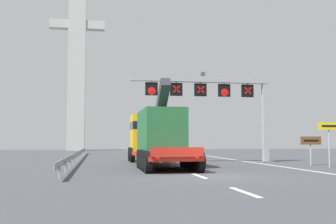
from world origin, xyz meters
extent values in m
plane|color=#424449|center=(0.00, 0.00, 0.00)|extent=(112.00, 112.00, 0.00)
cube|color=silver|center=(-0.53, -6.00, 0.01)|extent=(0.20, 2.60, 0.01)
cube|color=silver|center=(-0.53, -0.01, 0.01)|extent=(0.20, 2.60, 0.01)
cube|color=silver|center=(-0.53, 5.98, 0.01)|extent=(0.20, 2.60, 0.01)
cube|color=silver|center=(-0.53, 11.96, 0.01)|extent=(0.20, 2.60, 0.01)
cube|color=silver|center=(-0.53, 17.95, 0.01)|extent=(0.20, 2.60, 0.01)
cube|color=silver|center=(-0.53, 23.94, 0.01)|extent=(0.20, 2.60, 0.01)
cube|color=silver|center=(-0.53, 29.93, 0.01)|extent=(0.20, 2.60, 0.01)
cube|color=silver|center=(-0.53, 35.92, 0.01)|extent=(0.20, 2.60, 0.01)
cube|color=silver|center=(-0.53, 41.90, 0.01)|extent=(0.20, 2.60, 0.01)
cube|color=silver|center=(-0.53, 47.89, 0.01)|extent=(0.20, 2.60, 0.01)
cube|color=silver|center=(-0.53, 53.88, 0.01)|extent=(0.20, 2.60, 0.01)
cube|color=silver|center=(-0.53, 59.87, 0.01)|extent=(0.20, 2.60, 0.01)
cube|color=silver|center=(-0.53, 65.85, 0.01)|extent=(0.20, 2.60, 0.01)
cube|color=silver|center=(6.20, 12.00, 0.01)|extent=(0.20, 63.00, 0.01)
cube|color=#9EA0A5|center=(7.36, 10.90, 3.23)|extent=(0.40, 0.40, 6.46)
cube|color=slate|center=(7.36, 10.90, 0.04)|extent=(0.90, 0.90, 0.08)
cube|color=#9EA0A5|center=(2.29, 10.90, 6.21)|extent=(10.54, 0.44, 0.44)
cube|color=#4C4C51|center=(2.48, 10.90, 6.61)|extent=(0.28, 0.40, 0.28)
cube|color=black|center=(5.97, 10.90, 5.41)|extent=(0.90, 0.24, 0.95)
cube|color=#9EA0A5|center=(5.97, 10.90, 5.94)|extent=(0.08, 0.08, 0.16)
cube|color=red|center=(5.97, 10.77, 5.41)|extent=(0.56, 0.02, 0.56)
cube|color=red|center=(5.97, 10.77, 5.41)|extent=(0.56, 0.02, 0.56)
cube|color=black|center=(4.13, 10.90, 5.41)|extent=(0.90, 0.24, 0.95)
cube|color=#9EA0A5|center=(4.13, 10.90, 5.94)|extent=(0.08, 0.08, 0.16)
cone|color=red|center=(4.13, 10.77, 5.24)|extent=(0.58, 0.02, 0.58)
cube|color=black|center=(2.29, 10.90, 5.41)|extent=(0.90, 0.24, 0.95)
cube|color=#9EA0A5|center=(2.29, 10.90, 5.94)|extent=(0.08, 0.08, 0.16)
cube|color=red|center=(2.29, 10.77, 5.41)|extent=(0.56, 0.02, 0.56)
cube|color=red|center=(2.29, 10.77, 5.41)|extent=(0.56, 0.02, 0.56)
cube|color=black|center=(0.45, 10.90, 5.41)|extent=(0.90, 0.24, 0.95)
cube|color=#9EA0A5|center=(0.45, 10.90, 5.94)|extent=(0.08, 0.08, 0.16)
cube|color=red|center=(0.45, 10.77, 5.41)|extent=(0.56, 0.02, 0.56)
cube|color=red|center=(0.45, 10.77, 5.41)|extent=(0.56, 0.02, 0.56)
cube|color=black|center=(-1.39, 10.90, 5.41)|extent=(0.90, 0.24, 0.95)
cube|color=#9EA0A5|center=(-1.39, 10.90, 5.94)|extent=(0.08, 0.08, 0.16)
cone|color=red|center=(-1.39, 10.77, 5.24)|extent=(0.58, 0.02, 0.58)
cube|color=red|center=(-1.35, 6.41, 0.73)|extent=(2.80, 10.40, 0.24)
cube|color=red|center=(-1.34, 1.13, 1.10)|extent=(2.66, 0.08, 0.44)
cylinder|color=black|center=(-2.70, 1.91, 0.55)|extent=(0.32, 1.10, 1.10)
cylinder|color=black|center=(0.00, 1.92, 0.55)|extent=(0.32, 1.10, 1.10)
cylinder|color=black|center=(-2.70, 2.96, 0.55)|extent=(0.32, 1.10, 1.10)
cylinder|color=black|center=(0.00, 2.97, 0.55)|extent=(0.32, 1.10, 1.10)
cylinder|color=black|center=(-2.70, 4.01, 0.55)|extent=(0.32, 1.10, 1.10)
cylinder|color=black|center=(0.00, 4.02, 0.55)|extent=(0.32, 1.10, 1.10)
cylinder|color=black|center=(-2.70, 5.06, 0.55)|extent=(0.32, 1.10, 1.10)
cylinder|color=black|center=(0.00, 5.07, 0.55)|extent=(0.32, 1.10, 1.10)
cylinder|color=black|center=(-2.70, 6.11, 0.55)|extent=(0.32, 1.10, 1.10)
cylinder|color=black|center=(0.00, 6.12, 0.55)|extent=(0.32, 1.10, 1.10)
cube|color=gold|center=(-1.35, 13.51, 2.10)|extent=(2.58, 3.20, 3.10)
cube|color=black|center=(-1.35, 13.51, 2.80)|extent=(2.61, 3.22, 0.60)
cylinder|color=black|center=(-2.64, 14.39, 0.55)|extent=(0.34, 1.10, 1.10)
cylinder|color=black|center=(-0.06, 14.40, 0.55)|extent=(0.34, 1.10, 1.10)
cylinder|color=black|center=(-2.64, 12.39, 0.55)|extent=(0.34, 1.10, 1.10)
cylinder|color=black|center=(-0.06, 12.40, 0.55)|extent=(0.34, 1.10, 1.10)
cube|color=#236638|center=(-1.35, 6.81, 2.20)|extent=(2.38, 5.72, 2.70)
cube|color=#2D2D33|center=(-1.35, 5.96, 4.15)|extent=(0.56, 2.94, 2.29)
cube|color=red|center=(-2.32, 1.09, 0.80)|extent=(0.20, 0.06, 0.12)
cube|color=red|center=(-0.36, 1.09, 0.80)|extent=(0.20, 0.06, 0.12)
cylinder|color=#9EA0A5|center=(8.71, 4.42, 1.38)|extent=(0.10, 0.10, 2.76)
cube|color=yellow|center=(8.71, 4.36, 2.53)|extent=(1.41, 0.06, 0.47)
cube|color=black|center=(8.71, 4.32, 2.53)|extent=(1.01, 0.01, 0.12)
cylinder|color=#9EA0A5|center=(8.71, 6.63, 0.95)|extent=(0.10, 0.10, 1.91)
cube|color=brown|center=(8.71, 6.57, 1.64)|extent=(1.46, 0.06, 0.54)
cube|color=black|center=(8.71, 6.54, 1.64)|extent=(1.05, 0.01, 0.12)
cube|color=#999EA3|center=(-6.86, 15.79, 0.60)|extent=(0.04, 35.58, 0.32)
cube|color=#999EA3|center=(-6.80, -0.38, 0.30)|extent=(0.10, 0.10, 0.60)
cube|color=#999EA3|center=(-6.80, 2.85, 0.30)|extent=(0.10, 0.10, 0.60)
cube|color=#999EA3|center=(-6.80, 6.09, 0.30)|extent=(0.10, 0.10, 0.60)
cube|color=#999EA3|center=(-6.80, 9.32, 0.30)|extent=(0.10, 0.10, 0.60)
cube|color=#999EA3|center=(-6.80, 12.56, 0.30)|extent=(0.10, 0.10, 0.60)
cube|color=#999EA3|center=(-6.80, 15.79, 0.30)|extent=(0.10, 0.10, 0.60)
cube|color=#999EA3|center=(-6.80, 19.03, 0.30)|extent=(0.10, 0.10, 0.60)
cube|color=#999EA3|center=(-6.80, 22.26, 0.30)|extent=(0.10, 0.10, 0.60)
cube|color=#999EA3|center=(-6.80, 25.50, 0.30)|extent=(0.10, 0.10, 0.60)
cube|color=#999EA3|center=(-6.80, 28.73, 0.30)|extent=(0.10, 0.10, 0.60)
cube|color=#999EA3|center=(-6.80, 31.97, 0.30)|extent=(0.10, 0.10, 0.60)
cube|color=#B7B7B2|center=(-8.91, 49.85, 16.76)|extent=(2.80, 2.00, 33.52)
cube|color=#B7B7B2|center=(-8.91, 49.85, 20.78)|extent=(9.00, 1.60, 1.40)
camera|label=1|loc=(-5.13, -18.60, 1.66)|focal=43.75mm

